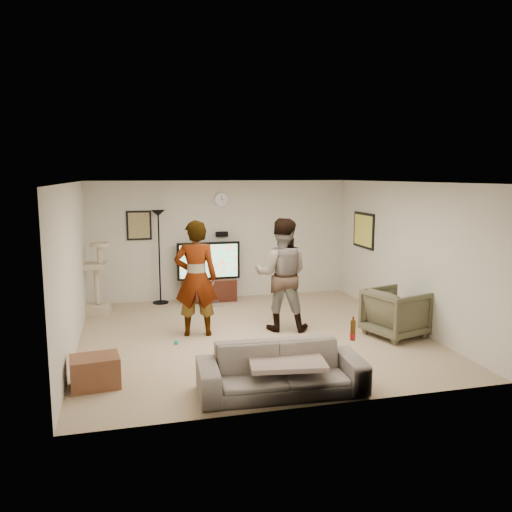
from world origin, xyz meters
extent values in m
cube|color=tan|center=(0.00, 0.00, -0.01)|extent=(5.50, 5.50, 0.02)
cube|color=white|center=(0.00, 0.00, 2.51)|extent=(5.50, 5.50, 0.02)
cube|color=silver|center=(0.00, 2.75, 1.25)|extent=(5.50, 0.04, 2.50)
cube|color=silver|center=(0.00, -2.75, 1.25)|extent=(5.50, 0.04, 2.50)
cube|color=silver|center=(-2.75, 0.00, 1.25)|extent=(0.04, 5.50, 2.50)
cube|color=silver|center=(2.75, 0.00, 1.25)|extent=(0.04, 5.50, 2.50)
cylinder|color=silver|center=(0.00, 2.72, 2.10)|extent=(0.26, 0.04, 0.26)
cube|color=black|center=(0.00, 2.69, 1.38)|extent=(0.25, 0.10, 0.10)
cube|color=#8B7D53|center=(-1.70, 2.73, 1.60)|extent=(0.42, 0.03, 0.52)
cube|color=#F2E957|center=(2.73, 1.60, 1.50)|extent=(0.03, 0.78, 0.62)
cube|color=#37160F|center=(-0.32, 2.50, 0.23)|extent=(1.11, 0.45, 0.46)
cube|color=#ADACB7|center=(-0.38, 2.11, 0.04)|extent=(0.40, 0.30, 0.07)
cube|color=black|center=(-0.32, 2.50, 0.85)|extent=(1.31, 0.08, 0.78)
cube|color=#23E6C4|center=(-0.32, 2.46, 0.85)|extent=(1.21, 0.01, 0.68)
cylinder|color=black|center=(-1.32, 2.55, 0.96)|extent=(0.32, 0.32, 1.91)
cube|color=#B9AA8F|center=(-2.53, 1.93, 0.69)|extent=(0.50, 0.50, 1.39)
imported|color=gray|center=(-0.89, 0.24, 0.95)|extent=(0.76, 0.56, 1.90)
imported|color=#37499D|center=(0.56, 0.20, 0.95)|extent=(1.11, 0.97, 1.91)
imported|color=slate|center=(-0.21, -2.30, 0.29)|extent=(2.05, 0.89, 0.59)
cube|color=tan|center=(-0.14, -2.30, 0.40)|extent=(0.99, 0.82, 0.06)
cylinder|color=#4F2A07|center=(0.72, -2.30, 0.71)|extent=(0.06, 0.06, 0.25)
imported|color=#4C4936|center=(2.26, -0.63, 0.39)|extent=(1.07, 1.05, 0.78)
cube|color=brown|center=(-2.40, -1.56, 0.20)|extent=(0.63, 0.51, 0.39)
sphere|color=#18A591|center=(-1.26, -0.17, 0.03)|extent=(0.07, 0.07, 0.07)
camera|label=1|loc=(-1.96, -7.95, 2.61)|focal=36.11mm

